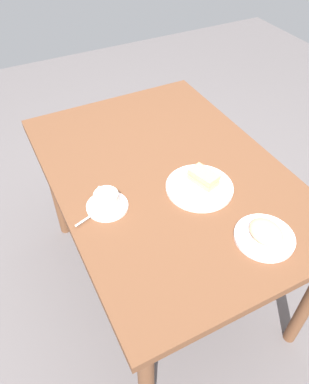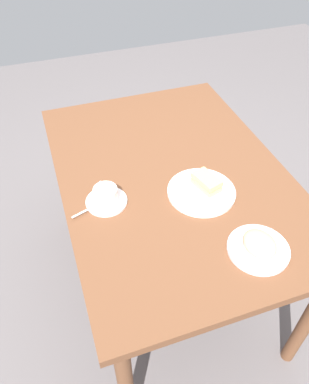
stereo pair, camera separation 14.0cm
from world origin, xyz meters
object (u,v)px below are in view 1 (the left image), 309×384
Objects in this scene: sandwich_plate at (199,187)px; coffee_cup at (106,199)px; coffee_saucer at (107,206)px; sandwich_front at (204,177)px; dining_table at (167,187)px; side_plate at (264,237)px; spoon at (90,216)px.

coffee_cup reaches higher than sandwich_plate.
sandwich_plate is at bearing -101.03° from coffee_saucer.
sandwich_front reaches higher than coffee_saucer.
sandwich_front is 0.39m from coffee_cup.
dining_table is at bearing -75.44° from coffee_saucer.
dining_table is at bearing 33.59° from sandwich_front.
spoon is at bearing 54.49° from side_plate.
dining_table is 10.20× the size of sandwich_front.
coffee_cup reaches higher than sandwich_front.
coffee_saucer is 0.04m from coffee_cup.
dining_table is at bearing 15.76° from side_plate.
side_plate is at bearing -132.10° from coffee_cup.
sandwich_front is 0.33m from side_plate.
spoon reaches higher than coffee_saucer.
coffee_cup is 0.57m from side_plate.
dining_table is at bearing -75.72° from coffee_cup.
sandwich_front is at bearing -146.41° from dining_table.
coffee_cup is (0.06, 0.38, 0.00)m from sandwich_front.
sandwich_plate is at bearing -101.27° from coffee_cup.
spoon reaches higher than side_plate.
dining_table is 4.93× the size of sandwich_plate.
side_plate is (-0.38, -0.43, 0.00)m from coffee_saucer.
side_plate is at bearing -172.71° from sandwich_front.
coffee_saucer is 1.61× the size of spoon.
sandwich_front is 0.61× the size of side_plate.
sandwich_plate is at bearing -95.85° from spoon.
coffee_cup reaches higher than dining_table.
coffee_saucer is 0.75× the size of side_plate.
side_plate reaches higher than dining_table.
dining_table is 0.19m from sandwich_plate.
spoon is at bearing 105.39° from dining_table.
sandwich_front is at bearing -60.56° from sandwich_plate.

